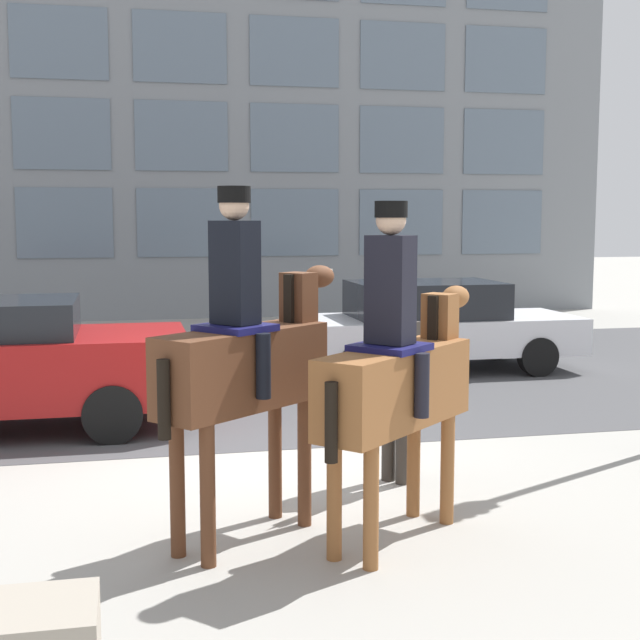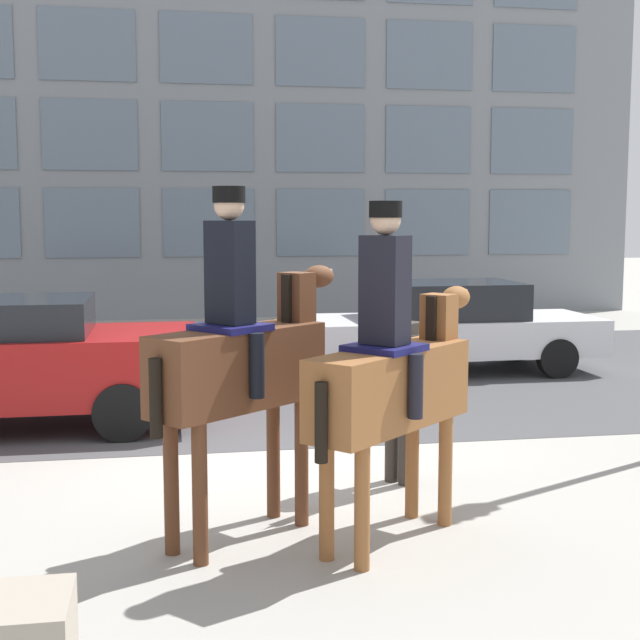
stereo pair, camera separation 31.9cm
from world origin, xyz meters
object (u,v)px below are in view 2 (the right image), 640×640
(pedestrian_bystander, at_px, (399,376))
(street_car_far_lane, at_px, (448,326))
(street_car_near_lane, at_px, (0,360))
(mounted_horse_companion, at_px, (393,376))
(mounted_horse_lead, at_px, (241,358))

(pedestrian_bystander, bearing_deg, street_car_far_lane, -149.34)
(pedestrian_bystander, relative_size, street_car_near_lane, 0.38)
(pedestrian_bystander, bearing_deg, mounted_horse_companion, 35.96)
(pedestrian_bystander, distance_m, street_car_far_lane, 6.09)
(pedestrian_bystander, bearing_deg, mounted_horse_lead, -0.31)
(pedestrian_bystander, distance_m, street_car_near_lane, 4.90)
(street_car_far_lane, bearing_deg, street_car_near_lane, -156.25)
(mounted_horse_lead, distance_m, mounted_horse_companion, 1.14)
(mounted_horse_companion, bearing_deg, street_car_far_lane, 26.31)
(mounted_horse_companion, bearing_deg, street_car_near_lane, 87.40)
(mounted_horse_lead, bearing_deg, mounted_horse_companion, -52.14)
(street_car_far_lane, bearing_deg, mounted_horse_lead, -119.55)
(street_car_near_lane, bearing_deg, pedestrian_bystander, -35.83)
(mounted_horse_companion, height_order, street_car_near_lane, mounted_horse_companion)
(pedestrian_bystander, xyz_separation_m, street_car_far_lane, (2.31, 5.63, -0.27))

